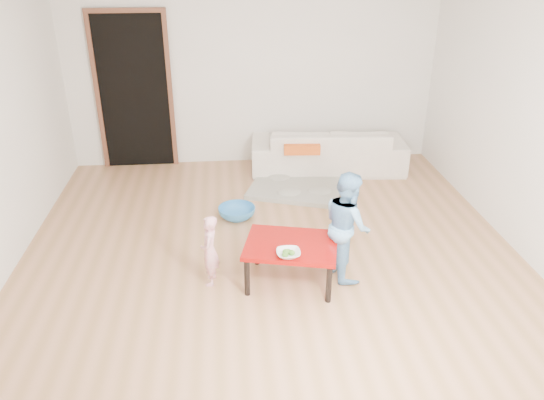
{
  "coord_description": "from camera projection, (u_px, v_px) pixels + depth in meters",
  "views": [
    {
      "loc": [
        -0.43,
        -4.68,
        2.83
      ],
      "look_at": [
        0.0,
        -0.2,
        0.65
      ],
      "focal_mm": 35.0,
      "sensor_mm": 36.0,
      "label": 1
    }
  ],
  "objects": [
    {
      "name": "red_table",
      "position": [
        291.0,
        263.0,
        4.84
      ],
      "size": [
        0.94,
        0.79,
        0.41
      ],
      "primitive_type": null,
      "rotation": [
        0.0,
        0.0,
        -0.24
      ],
      "color": "#8E0A07",
      "rests_on": "floor"
    },
    {
      "name": "back_wall",
      "position": [
        253.0,
        70.0,
        7.13
      ],
      "size": [
        5.0,
        0.02,
        2.6
      ],
      "primitive_type": "cube",
      "color": "white",
      "rests_on": "floor"
    },
    {
      "name": "child_blue",
      "position": [
        347.0,
        225.0,
        4.83
      ],
      "size": [
        0.47,
        0.56,
        1.03
      ],
      "primitive_type": "imported",
      "rotation": [
        0.0,
        0.0,
        1.74
      ],
      "color": "#598CCE",
      "rests_on": "floor"
    },
    {
      "name": "right_wall",
      "position": [
        528.0,
        120.0,
        5.11
      ],
      "size": [
        0.02,
        5.0,
        2.6
      ],
      "primitive_type": "cube",
      "color": "white",
      "rests_on": "floor"
    },
    {
      "name": "cushion",
      "position": [
        301.0,
        145.0,
        6.91
      ],
      "size": [
        0.49,
        0.44,
        0.12
      ],
      "primitive_type": "cube",
      "rotation": [
        0.0,
        0.0,
        -0.07
      ],
      "color": "#E55B19",
      "rests_on": "sofa"
    },
    {
      "name": "blanket",
      "position": [
        297.0,
        187.0,
        6.77
      ],
      "size": [
        1.39,
        1.27,
        0.06
      ],
      "primitive_type": null,
      "rotation": [
        0.0,
        0.0,
        -0.34
      ],
      "color": "#9D9B8A",
      "rests_on": "floor"
    },
    {
      "name": "child_pink",
      "position": [
        210.0,
        251.0,
        4.77
      ],
      "size": [
        0.19,
        0.26,
        0.68
      ],
      "primitive_type": "imported",
      "rotation": [
        0.0,
        0.0,
        -1.67
      ],
      "color": "#FE7485",
      "rests_on": "floor"
    },
    {
      "name": "bowl",
      "position": [
        288.0,
        254.0,
        4.54
      ],
      "size": [
        0.21,
        0.21,
        0.05
      ],
      "primitive_type": "imported",
      "color": "white",
      "rests_on": "red_table"
    },
    {
      "name": "doorway",
      "position": [
        134.0,
        93.0,
        7.1
      ],
      "size": [
        1.02,
        0.08,
        2.11
      ],
      "primitive_type": null,
      "color": "brown",
      "rests_on": "back_wall"
    },
    {
      "name": "sofa",
      "position": [
        328.0,
        149.0,
        7.25
      ],
      "size": [
        2.13,
        0.97,
        0.6
      ],
      "primitive_type": "imported",
      "rotation": [
        0.0,
        0.0,
        3.06
      ],
      "color": "beige",
      "rests_on": "floor"
    },
    {
      "name": "floor",
      "position": [
        270.0,
        248.0,
        5.46
      ],
      "size": [
        5.0,
        5.0,
        0.01
      ],
      "primitive_type": "cube",
      "color": "#A67747",
      "rests_on": "ground"
    },
    {
      "name": "broccoli",
      "position": [
        288.0,
        253.0,
        4.54
      ],
      "size": [
        0.12,
        0.12,
        0.06
      ],
      "primitive_type": null,
      "color": "#2D5919",
      "rests_on": "red_table"
    },
    {
      "name": "basin",
      "position": [
        237.0,
        213.0,
        6.04
      ],
      "size": [
        0.42,
        0.42,
        0.13
      ],
      "primitive_type": "imported",
      "color": "#337FC0",
      "rests_on": "floor"
    }
  ]
}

